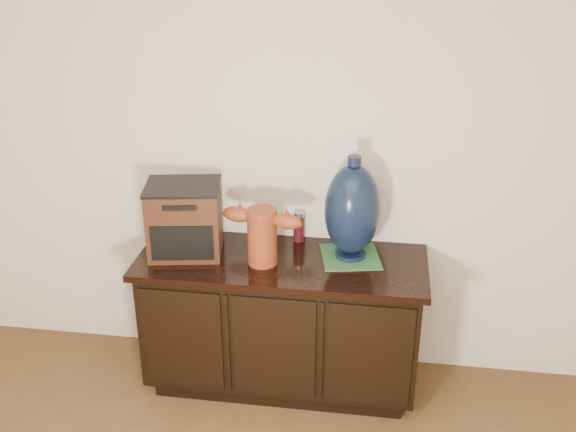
% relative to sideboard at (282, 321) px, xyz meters
% --- Properties ---
extents(sideboard, '(1.46, 0.56, 0.75)m').
position_rel_sideboard_xyz_m(sideboard, '(0.00, 0.00, 0.00)').
color(sideboard, black).
rests_on(sideboard, ground).
extents(terracotta_vessel, '(0.41, 0.17, 0.29)m').
position_rel_sideboard_xyz_m(terracotta_vessel, '(-0.09, -0.05, 0.53)').
color(terracotta_vessel, '#943A1A').
rests_on(terracotta_vessel, sideboard).
extents(tv_radio, '(0.41, 0.35, 0.37)m').
position_rel_sideboard_xyz_m(tv_radio, '(-0.49, 0.02, 0.55)').
color(tv_radio, '#3A1B0E').
rests_on(tv_radio, sideboard).
extents(green_mat, '(0.34, 0.34, 0.01)m').
position_rel_sideboard_xyz_m(green_mat, '(0.34, 0.07, 0.37)').
color(green_mat, '#295C30').
rests_on(green_mat, sideboard).
extents(lamp_base, '(0.32, 0.32, 0.53)m').
position_rel_sideboard_xyz_m(lamp_base, '(0.34, 0.07, 0.63)').
color(lamp_base, black).
rests_on(lamp_base, green_mat).
extents(spray_can, '(0.06, 0.06, 0.16)m').
position_rel_sideboard_xyz_m(spray_can, '(0.06, 0.22, 0.45)').
color(spray_can, '#5D0F18').
rests_on(spray_can, sideboard).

